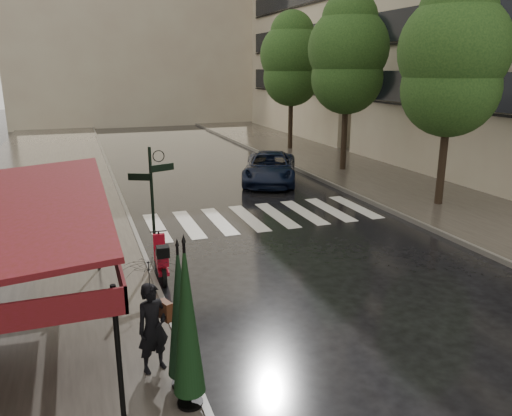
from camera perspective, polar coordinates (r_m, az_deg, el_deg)
ground at (r=11.18m, az=-2.73°, el=-10.86°), size 120.00×120.00×0.00m
sidewalk_near at (r=22.19m, az=-23.48°, el=1.55°), size 6.00×60.00×0.12m
sidewalk_far at (r=25.74m, az=11.31°, el=4.38°), size 5.50×60.00×0.12m
curb_near at (r=22.17m, az=-15.63°, el=2.32°), size 0.12×60.00×0.16m
curb_far at (r=24.43m, az=5.65°, el=4.04°), size 0.12×60.00×0.16m
crosswalk at (r=17.38m, az=0.77°, el=-0.97°), size 7.85×3.20×0.01m
signpost at (r=13.08m, az=-11.77°, el=1.37°), size 1.17×0.29×3.10m
haussmann_far at (r=40.74m, az=9.34°, el=21.55°), size 8.00×16.00×18.50m
backdrop_building at (r=48.19m, az=-13.69°, el=21.30°), size 22.00×6.00×20.00m
tree_near at (r=19.20m, az=21.59°, el=15.64°), size 3.80×3.80×7.99m
tree_mid at (r=24.89m, az=10.47°, el=16.86°), size 3.80×3.80×8.34m
tree_far at (r=31.23m, az=4.09°, el=16.55°), size 3.80×3.80×8.16m
pedestrian_with_umbrella at (r=8.22m, az=-11.99°, el=-8.24°), size 1.18×1.19×2.39m
scooter at (r=12.46m, az=-10.73°, el=-5.81°), size 0.44×1.58×1.04m
parked_car at (r=22.44m, az=1.60°, el=4.63°), size 4.00×5.35×1.35m
parasol_front at (r=7.37m, az=-7.91°, el=-12.43°), size 0.48×0.48×2.65m
parasol_back at (r=7.87m, az=-8.67°, el=-11.56°), size 0.45×0.45×2.42m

